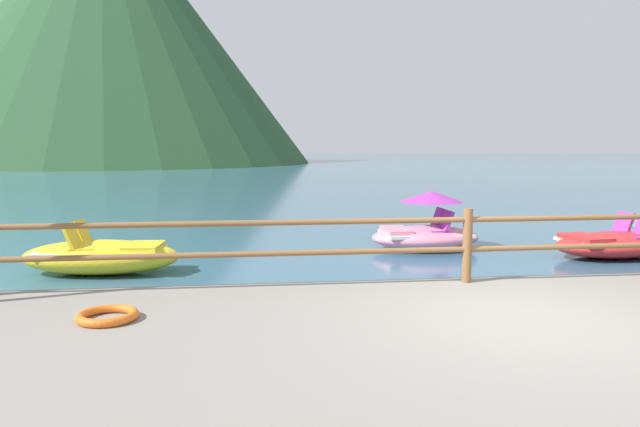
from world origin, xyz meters
The scene contains 7 objects.
ground_plane centered at (0.00, 40.00, 0.00)m, with size 200.00×200.00×0.00m, color #38607A.
dock_railing centered at (0.00, 1.55, 0.99)m, with size 23.92×0.12×0.95m.
life_ring centered at (-4.17, 0.44, 0.45)m, with size 0.61×0.61×0.09m, color orange.
pedal_boat_1 centered at (-5.21, 4.46, 0.30)m, with size 2.68×1.32×0.89m.
pedal_boat_2 centered at (4.26, 4.78, 0.26)m, with size 2.75×1.65×0.83m.
pedal_boat_3 centered at (0.88, 6.06, 0.41)m, with size 2.25×1.39×1.20m.
cliff_headland centered at (-18.11, 69.60, 15.37)m, with size 48.87×48.87×32.76m.
Camera 1 is at (-2.74, -5.37, 2.14)m, focal length 32.30 mm.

